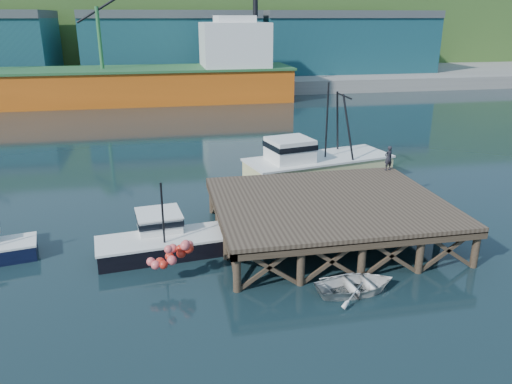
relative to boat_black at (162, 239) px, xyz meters
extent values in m
plane|color=black|center=(3.29, 0.25, -0.74)|extent=(300.00, 300.00, 0.00)
cube|color=brown|center=(8.79, 0.25, 1.26)|extent=(12.00, 10.00, 0.25)
cube|color=#473828|center=(8.79, -4.60, 1.01)|extent=(12.00, 0.30, 0.35)
cylinder|color=#473828|center=(3.09, -4.45, 0.06)|extent=(0.36, 0.36, 2.60)
cylinder|color=#473828|center=(14.49, -4.45, 0.06)|extent=(0.36, 0.36, 2.60)
cylinder|color=#473828|center=(3.09, 4.95, 0.06)|extent=(0.36, 0.36, 2.60)
cylinder|color=#473828|center=(14.49, 4.95, 0.06)|extent=(0.36, 0.36, 2.60)
cube|color=gray|center=(3.29, 70.25, 0.26)|extent=(160.00, 40.00, 2.00)
cube|color=#1B5059|center=(3.29, 65.25, 5.76)|extent=(28.00, 16.00, 9.00)
cube|color=#1B5059|center=(33.29, 65.25, 5.76)|extent=(30.00, 16.00, 9.00)
cube|color=#D65C14|center=(-8.71, 48.25, 1.46)|extent=(55.00, 9.50, 4.40)
cube|color=#26592D|center=(-8.71, 48.25, 3.76)|extent=(55.50, 10.00, 0.30)
cube|color=silver|center=(11.29, 48.25, 6.76)|extent=(9.00, 9.00, 6.00)
cube|color=silver|center=(11.29, 48.25, 10.06)|extent=(5.00, 7.00, 1.20)
cylinder|color=black|center=(14.29, 48.25, 11.76)|extent=(0.70, 0.70, 2.50)
cube|color=#2D511E|center=(3.29, 100.25, 10.26)|extent=(220.00, 50.00, 22.00)
cube|color=black|center=(0.03, -0.27, -0.30)|extent=(6.58, 3.08, 0.88)
cube|color=silver|center=(0.03, -0.27, 0.16)|extent=(6.71, 3.15, 0.12)
cube|color=silver|center=(-0.10, 0.87, 0.58)|extent=(2.35, 2.35, 0.88)
cube|color=black|center=(-0.10, 0.87, 0.78)|extent=(2.48, 2.48, 0.29)
cylinder|color=black|center=(0.11, -0.90, 1.71)|extent=(0.10, 0.10, 3.13)
sphere|color=#E45456|center=(-0.16, -3.00, 0.34)|extent=(0.41, 0.41, 0.41)
sphere|color=#E45456|center=(0.72, -2.80, 0.53)|extent=(0.41, 0.41, 0.41)
sphere|color=red|center=(0.33, -3.29, 0.73)|extent=(0.41, 0.41, 0.41)
cube|color=beige|center=(11.27, 9.52, 0.11)|extent=(10.87, 5.70, 1.69)
cube|color=silver|center=(11.27, 9.52, 1.00)|extent=(11.09, 5.92, 0.14)
cube|color=silver|center=(8.92, 9.52, 1.80)|extent=(3.32, 3.17, 1.69)
cube|color=black|center=(8.92, 9.52, 2.18)|extent=(3.43, 3.29, 0.38)
cylinder|color=black|center=(11.74, 9.52, 3.50)|extent=(0.12, 0.12, 5.64)
imported|color=silver|center=(8.12, -5.55, -0.37)|extent=(3.74, 2.81, 0.74)
imported|color=black|center=(14.19, 4.65, 2.18)|extent=(0.65, 0.51, 1.57)
camera|label=1|loc=(0.19, -23.28, 10.56)|focal=35.00mm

